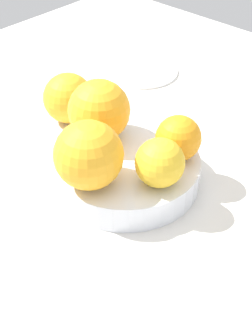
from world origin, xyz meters
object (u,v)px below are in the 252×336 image
Objects in this scene: fruit_bowl at (126,171)px; orange_loose_0 at (68,98)px; side_plate at (142,70)px; orange_in_bowl_1 at (88,155)px; orange_in_bowl_0 at (99,110)px; orange_in_bowl_2 at (178,138)px; orange_in_bowl_3 at (160,163)px.

fruit_bowl is 18.19cm from orange_loose_0.
fruit_bowl reaches higher than side_plate.
orange_loose_0 is 0.60× the size of side_plate.
orange_loose_0 reaches higher than side_plate.
orange_in_bowl_1 is 21.28cm from orange_loose_0.
orange_in_bowl_1 is at bearing -59.08° from side_plate.
orange_in_bowl_1 is 38.17cm from side_plate.
orange_in_bowl_0 reaches higher than orange_in_bowl_2.
orange_loose_0 is at bearing 160.37° from orange_in_bowl_0.
orange_in_bowl_1 reaches higher than orange_loose_0.
orange_in_bowl_3 is (12.58, -2.11, -1.18)cm from orange_in_bowl_0.
orange_in_bowl_1 reaches higher than orange_in_bowl_3.
side_plate is (-24.02, 20.44, -6.46)cm from orange_in_bowl_2.
fruit_bowl is at bearing -17.04° from orange_loose_0.
orange_in_bowl_0 is 12.81cm from orange_in_bowl_3.
orange_in_bowl_3 is 0.78× the size of orange_loose_0.
fruit_bowl is at bearing 173.34° from orange_in_bowl_3.
orange_in_bowl_2 reaches higher than orange_loose_0.
fruit_bowl is 1.51× the size of side_plate.
fruit_bowl is at bearing -52.73° from side_plate.
orange_in_bowl_0 is at bearing 127.40° from orange_in_bowl_1.
fruit_bowl is at bearing 88.74° from orange_in_bowl_1.
orange_in_bowl_0 is at bearing -19.63° from orange_loose_0.
orange_in_bowl_3 reaches higher than orange_loose_0.
orange_in_bowl_1 is at bearing -137.58° from orange_in_bowl_3.
orange_in_bowl_0 is 11.59cm from orange_in_bowl_2.
orange_in_bowl_2 is (4.81, 11.64, -1.27)cm from orange_in_bowl_1.
orange_loose_0 is (-21.93, 0.30, -2.89)cm from orange_in_bowl_2.
orange_in_bowl_2 is (10.93, 3.63, -1.25)cm from orange_in_bowl_0.
orange_in_bowl_1 is 8.83cm from orange_in_bowl_3.
orange_in_bowl_1 is 12.65cm from orange_in_bowl_2.
orange_in_bowl_2 is at bearing -40.39° from side_plate.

